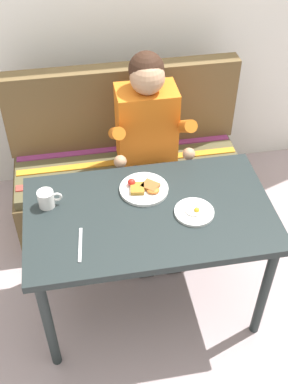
{
  "coord_description": "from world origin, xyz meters",
  "views": [
    {
      "loc": [
        -0.31,
        -1.59,
        2.36
      ],
      "look_at": [
        0.0,
        0.15,
        0.72
      ],
      "focal_mm": 44.8,
      "sensor_mm": 36.0,
      "label": 1
    }
  ],
  "objects_px": {
    "couch": "(128,173)",
    "plate_eggs": "(194,212)",
    "knife": "(80,245)",
    "person": "(149,136)",
    "plate_breakfast": "(143,189)",
    "coffee_mug": "(47,198)",
    "table": "(149,223)"
  },
  "relations": [
    {
      "from": "couch",
      "to": "plate_eggs",
      "type": "relative_size",
      "value": 7.55
    },
    {
      "from": "knife",
      "to": "plate_eggs",
      "type": "bearing_deg",
      "value": 16.8
    },
    {
      "from": "knife",
      "to": "couch",
      "type": "bearing_deg",
      "value": 75.38
    },
    {
      "from": "person",
      "to": "plate_eggs",
      "type": "distance_m",
      "value": 0.65
    },
    {
      "from": "plate_breakfast",
      "to": "knife",
      "type": "height_order",
      "value": "plate_breakfast"
    },
    {
      "from": "couch",
      "to": "plate_eggs",
      "type": "bearing_deg",
      "value": -75.61
    },
    {
      "from": "plate_breakfast",
      "to": "couch",
      "type": "bearing_deg",
      "value": 89.74
    },
    {
      "from": "plate_eggs",
      "to": "coffee_mug",
      "type": "xyz_separation_m",
      "value": [
        -0.69,
        0.18,
        0.04
      ]
    },
    {
      "from": "plate_eggs",
      "to": "knife",
      "type": "relative_size",
      "value": 0.95
    },
    {
      "from": "knife",
      "to": "table",
      "type": "bearing_deg",
      "value": 30.26
    },
    {
      "from": "person",
      "to": "plate_breakfast",
      "type": "distance_m",
      "value": 0.45
    },
    {
      "from": "table",
      "to": "knife",
      "type": "distance_m",
      "value": 0.39
    },
    {
      "from": "plate_eggs",
      "to": "table",
      "type": "bearing_deg",
      "value": 166.8
    },
    {
      "from": "coffee_mug",
      "to": "knife",
      "type": "height_order",
      "value": "coffee_mug"
    },
    {
      "from": "knife",
      "to": "plate_breakfast",
      "type": "bearing_deg",
      "value": 47.86
    },
    {
      "from": "table",
      "to": "plate_breakfast",
      "type": "height_order",
      "value": "plate_breakfast"
    },
    {
      "from": "table",
      "to": "plate_eggs",
      "type": "bearing_deg",
      "value": -13.2
    },
    {
      "from": "person",
      "to": "coffee_mug",
      "type": "relative_size",
      "value": 10.27
    },
    {
      "from": "couch",
      "to": "knife",
      "type": "bearing_deg",
      "value": -110.45
    },
    {
      "from": "plate_breakfast",
      "to": "coffee_mug",
      "type": "height_order",
      "value": "coffee_mug"
    },
    {
      "from": "coffee_mug",
      "to": "person",
      "type": "bearing_deg",
      "value": 38.46
    },
    {
      "from": "person",
      "to": "knife",
      "type": "xyz_separation_m",
      "value": [
        -0.45,
        -0.75,
        -0.01
      ]
    },
    {
      "from": "plate_breakfast",
      "to": "person",
      "type": "bearing_deg",
      "value": 76.35
    },
    {
      "from": "table",
      "to": "knife",
      "type": "height_order",
      "value": "knife"
    },
    {
      "from": "table",
      "to": "person",
      "type": "relative_size",
      "value": 0.99
    },
    {
      "from": "table",
      "to": "knife",
      "type": "relative_size",
      "value": 6.0
    },
    {
      "from": "couch",
      "to": "person",
      "type": "distance_m",
      "value": 0.46
    },
    {
      "from": "coffee_mug",
      "to": "plate_eggs",
      "type": "bearing_deg",
      "value": -14.3
    },
    {
      "from": "person",
      "to": "knife",
      "type": "height_order",
      "value": "person"
    },
    {
      "from": "table",
      "to": "person",
      "type": "distance_m",
      "value": 0.61
    },
    {
      "from": "person",
      "to": "knife",
      "type": "distance_m",
      "value": 0.87
    },
    {
      "from": "plate_breakfast",
      "to": "table",
      "type": "bearing_deg",
      "value": -88.93
    }
  ]
}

